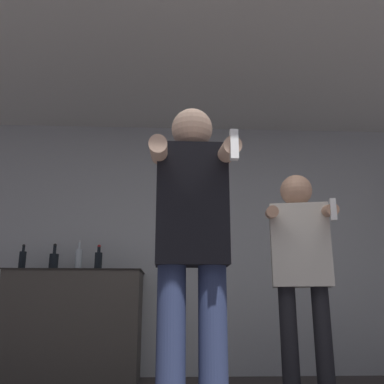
{
  "coord_description": "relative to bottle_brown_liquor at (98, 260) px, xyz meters",
  "views": [
    {
      "loc": [
        -0.27,
        -1.48,
        0.61
      ],
      "look_at": [
        -0.17,
        0.63,
        1.2
      ],
      "focal_mm": 40.0,
      "sensor_mm": 36.0,
      "label": 1
    }
  ],
  "objects": [
    {
      "name": "wall_back",
      "position": [
        0.95,
        0.33,
        0.21
      ],
      "size": [
        7.0,
        0.06,
        2.55
      ],
      "color": "#B2B7BC",
      "rests_on": "ground_plane"
    },
    {
      "name": "bottle_clear_vodka",
      "position": [
        -0.41,
        -0.0,
        -0.01
      ],
      "size": [
        0.08,
        0.08,
        0.25
      ],
      "color": "black",
      "rests_on": "counter"
    },
    {
      "name": "bottle_tall_gin",
      "position": [
        -0.18,
        -0.0,
        0.01
      ],
      "size": [
        0.06,
        0.06,
        0.28
      ],
      "color": "silver",
      "rests_on": "counter"
    },
    {
      "name": "bottle_brown_liquor",
      "position": [
        0.0,
        0.0,
        0.0
      ],
      "size": [
        0.07,
        0.07,
        0.24
      ],
      "color": "black",
      "rests_on": "counter"
    },
    {
      "name": "bottle_dark_rum",
      "position": [
        -0.7,
        0.0,
        -0.0
      ],
      "size": [
        0.06,
        0.06,
        0.24
      ],
      "color": "black",
      "rests_on": "counter"
    },
    {
      "name": "person_woman_foreground",
      "position": [
        0.79,
        -1.96,
        -0.12
      ],
      "size": [
        0.43,
        0.46,
        1.65
      ],
      "color": "navy",
      "rests_on": "ground_plane"
    },
    {
      "name": "counter",
      "position": [
        -0.2,
        0.05,
        -0.58
      ],
      "size": [
        1.24,
        0.54,
        0.97
      ],
      "color": "#47423D",
      "rests_on": "ground_plane"
    },
    {
      "name": "person_man_side",
      "position": [
        1.58,
        -1.12,
        -0.11
      ],
      "size": [
        0.51,
        0.5,
        1.56
      ],
      "color": "black",
      "rests_on": "ground_plane"
    },
    {
      "name": "ceiling_slab",
      "position": [
        0.95,
        -1.14,
        1.51
      ],
      "size": [
        7.0,
        3.4,
        0.05
      ],
      "color": "silver",
      "rests_on": "wall_back"
    }
  ]
}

